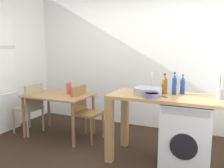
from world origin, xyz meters
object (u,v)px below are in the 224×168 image
at_px(bottle_tall_green, 164,85).
at_px(chair_opposite, 84,110).
at_px(washing_machine, 187,135).
at_px(dining_table, 59,100).
at_px(mixing_bowl, 152,95).
at_px(vase, 69,88).
at_px(bottle_squat_brown, 174,84).
at_px(bottle_clear_small, 182,85).
at_px(utensil_crock, 221,94).
at_px(chair_person_seat, 30,106).

bearing_deg(bottle_tall_green, chair_opposite, 172.68).
bearing_deg(washing_machine, chair_opposite, 170.27).
bearing_deg(dining_table, mixing_bowl, -13.92).
bearing_deg(vase, bottle_squat_brown, -7.00).
bearing_deg(washing_machine, dining_table, 173.82).
height_order(bottle_clear_small, utensil_crock, utensil_crock).
xyz_separation_m(chair_opposite, bottle_squat_brown, (1.49, -0.18, 0.55)).
height_order(bottle_tall_green, bottle_squat_brown, bottle_squat_brown).
xyz_separation_m(dining_table, bottle_squat_brown, (1.97, -0.12, 0.41)).
distance_m(washing_machine, bottle_tall_green, 0.71).
bearing_deg(utensil_crock, vase, 173.25).
bearing_deg(chair_person_seat, chair_opposite, -75.39).
xyz_separation_m(bottle_tall_green, utensil_crock, (0.70, -0.06, -0.05)).
height_order(chair_person_seat, chair_opposite, same).
xyz_separation_m(chair_opposite, washing_machine, (1.69, -0.29, -0.08)).
bearing_deg(washing_machine, mixing_bowl, -154.96).
distance_m(dining_table, bottle_tall_green, 1.88).
bearing_deg(chair_person_seat, bottle_tall_green, -84.73).
relative_size(bottle_clear_small, mixing_bowl, 1.27).
bearing_deg(utensil_crock, chair_opposite, 173.41).
bearing_deg(utensil_crock, washing_machine, -171.90).
distance_m(chair_opposite, washing_machine, 1.72).
height_order(bottle_squat_brown, utensil_crock, same).
relative_size(chair_person_seat, utensil_crock, 3.00).
bearing_deg(bottle_squat_brown, chair_opposite, 173.17).
height_order(chair_person_seat, utensil_crock, utensil_crock).
bearing_deg(chair_opposite, vase, -93.48).
distance_m(chair_opposite, bottle_tall_green, 1.47).
bearing_deg(chair_opposite, utensil_crock, 87.69).
height_order(bottle_tall_green, vase, bottle_tall_green).
height_order(washing_machine, mixing_bowl, mixing_bowl).
bearing_deg(chair_person_seat, vase, -67.86).
bearing_deg(washing_machine, bottle_squat_brown, 150.77).
height_order(bottle_squat_brown, mixing_bowl, bottle_squat_brown).
distance_m(chair_opposite, mixing_bowl, 1.43).
relative_size(chair_person_seat, vase, 4.60).
distance_m(chair_person_seat, utensil_crock, 3.12).
height_order(chair_person_seat, bottle_squat_brown, bottle_squat_brown).
bearing_deg(chair_opposite, dining_table, -79.06).
xyz_separation_m(bottle_tall_green, mixing_bowl, (-0.09, -0.31, -0.09)).
distance_m(utensil_crock, vase, 2.41).
relative_size(bottle_tall_green, bottle_clear_small, 1.04).
relative_size(washing_machine, mixing_bowl, 4.13).
bearing_deg(bottle_squat_brown, mixing_bowl, -125.94).
bearing_deg(chair_person_seat, bottle_clear_small, -82.74).
bearing_deg(bottle_clear_small, dining_table, 179.17).
height_order(dining_table, utensil_crock, utensil_crock).
xyz_separation_m(chair_person_seat, utensil_crock, (3.08, -0.07, 0.48)).
relative_size(utensil_crock, vase, 1.53).
bearing_deg(chair_person_seat, utensil_crock, -85.83).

